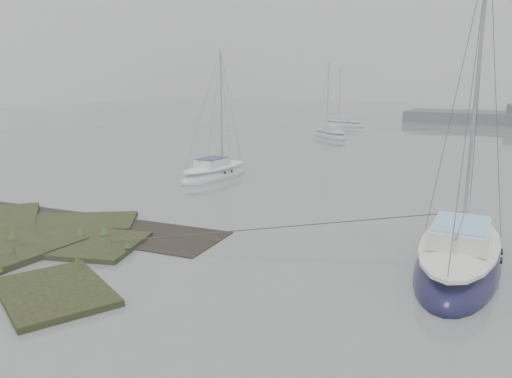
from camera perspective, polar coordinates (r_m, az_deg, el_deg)
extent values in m
plane|color=slate|center=(40.62, 12.89, 4.28)|extent=(160.00, 160.00, 0.00)
ellipsoid|color=#131134|center=(16.30, 22.08, -8.16)|extent=(2.62, 7.19, 1.73)
ellipsoid|color=silver|center=(16.08, 22.28, -5.85)|extent=(2.12, 6.26, 0.49)
cube|color=silver|center=(15.66, 22.32, -4.69)|extent=(1.62, 2.50, 0.51)
cube|color=#86C5E7|center=(15.59, 22.40, -3.69)|extent=(1.51, 2.29, 0.08)
cylinder|color=#939399|center=(16.26, 23.87, 10.10)|extent=(0.11, 0.11, 8.12)
cylinder|color=#939399|center=(15.39, 22.34, -3.89)|extent=(0.21, 2.84, 0.09)
ellipsoid|color=silver|center=(28.82, -4.72, 1.44)|extent=(2.26, 5.61, 1.33)
ellipsoid|color=white|center=(28.72, -4.74, 2.49)|extent=(1.84, 4.87, 0.38)
cube|color=white|center=(28.49, -5.05, 3.07)|extent=(1.33, 1.97, 0.39)
cube|color=#141F49|center=(28.45, -5.06, 3.50)|extent=(1.24, 1.81, 0.06)
cylinder|color=#939399|center=(28.88, -3.98, 9.35)|extent=(0.09, 0.09, 6.25)
cylinder|color=#939399|center=(28.33, -5.26, 3.46)|extent=(0.26, 2.19, 0.07)
ellipsoid|color=#9FA2A7|center=(49.19, 8.48, 5.96)|extent=(5.27, 4.90, 1.32)
ellipsoid|color=silver|center=(49.14, 8.50, 6.57)|extent=(4.51, 4.17, 0.37)
cube|color=silver|center=(48.90, 8.64, 6.92)|extent=(2.17, 2.10, 0.39)
cube|color=silver|center=(48.88, 8.65, 7.18)|extent=(2.00, 1.94, 0.06)
cylinder|color=#939399|center=(49.52, 8.24, 10.54)|extent=(0.09, 0.09, 6.20)
cylinder|color=#939399|center=(48.74, 8.74, 7.16)|extent=(1.69, 1.47, 0.07)
ellipsoid|color=#AAAEB5|center=(60.91, 9.98, 7.16)|extent=(5.56, 2.77, 1.29)
ellipsoid|color=silver|center=(60.86, 10.00, 7.64)|extent=(4.82, 2.29, 0.37)
cube|color=silver|center=(60.72, 10.20, 7.93)|extent=(2.01, 1.48, 0.38)
cube|color=silver|center=(60.70, 10.21, 8.13)|extent=(1.85, 1.37, 0.06)
cylinder|color=#939399|center=(61.03, 9.56, 10.78)|extent=(0.08, 0.08, 6.08)
cylinder|color=#939399|center=(60.63, 10.33, 8.12)|extent=(2.10, 0.49, 0.07)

